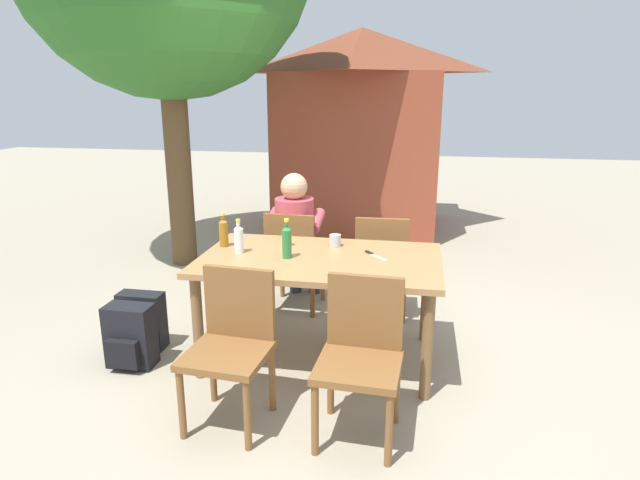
{
  "coord_description": "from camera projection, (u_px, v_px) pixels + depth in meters",
  "views": [
    {
      "loc": [
        0.62,
        -3.41,
        1.85
      ],
      "look_at": [
        0.0,
        0.0,
        0.86
      ],
      "focal_mm": 30.29,
      "sensor_mm": 36.0,
      "label": 1
    }
  ],
  "objects": [
    {
      "name": "backpack_by_near_side",
      "position": [
        130.0,
        337.0,
        3.66
      ],
      "size": [
        0.32,
        0.24,
        0.44
      ],
      "color": "black",
      "rests_on": "ground_plane"
    },
    {
      "name": "bottle_amber",
      "position": [
        224.0,
        232.0,
        3.86
      ],
      "size": [
        0.06,
        0.06,
        0.25
      ],
      "color": "#996019",
      "rests_on": "dining_table"
    },
    {
      "name": "cup_steel",
      "position": [
        335.0,
        240.0,
        3.88
      ],
      "size": [
        0.08,
        0.08,
        0.09
      ],
      "primitive_type": "cylinder",
      "color": "#B2B7BC",
      "rests_on": "dining_table"
    },
    {
      "name": "person_in_white_shirt",
      "position": [
        297.0,
        233.0,
        4.57
      ],
      "size": [
        0.47,
        0.61,
        1.18
      ],
      "color": "#B7424C",
      "rests_on": "ground_plane"
    },
    {
      "name": "ground_plane",
      "position": [
        320.0,
        356.0,
        3.84
      ],
      "size": [
        24.0,
        24.0,
        0.0
      ],
      "primitive_type": "plane",
      "color": "gray"
    },
    {
      "name": "backpack_by_far_side",
      "position": [
        142.0,
        322.0,
        3.92
      ],
      "size": [
        0.33,
        0.21,
        0.42
      ],
      "color": "black",
      "rests_on": "ground_plane"
    },
    {
      "name": "table_knife",
      "position": [
        374.0,
        255.0,
        3.67
      ],
      "size": [
        0.17,
        0.2,
        0.01
      ],
      "color": "silver",
      "rests_on": "dining_table"
    },
    {
      "name": "dining_table",
      "position": [
        320.0,
        269.0,
        3.66
      ],
      "size": [
        1.62,
        0.97,
        0.74
      ],
      "color": "#A37547",
      "rests_on": "ground_plane"
    },
    {
      "name": "chair_far_right",
      "position": [
        381.0,
        260.0,
        4.39
      ],
      "size": [
        0.45,
        0.45,
        0.87
      ],
      "color": "brown",
      "rests_on": "ground_plane"
    },
    {
      "name": "chair_near_left",
      "position": [
        232.0,
        339.0,
        3.03
      ],
      "size": [
        0.47,
        0.47,
        0.87
      ],
      "color": "brown",
      "rests_on": "ground_plane"
    },
    {
      "name": "chair_far_left",
      "position": [
        294.0,
        256.0,
        4.52
      ],
      "size": [
        0.46,
        0.46,
        0.87
      ],
      "color": "brown",
      "rests_on": "ground_plane"
    },
    {
      "name": "chair_near_right",
      "position": [
        361.0,
        350.0,
        2.9
      ],
      "size": [
        0.46,
        0.46,
        0.87
      ],
      "color": "brown",
      "rests_on": "ground_plane"
    },
    {
      "name": "bottle_green",
      "position": [
        287.0,
        241.0,
        3.59
      ],
      "size": [
        0.06,
        0.06,
        0.27
      ],
      "color": "#287A38",
      "rests_on": "dining_table"
    },
    {
      "name": "bottle_clear",
      "position": [
        239.0,
        238.0,
        3.71
      ],
      "size": [
        0.06,
        0.06,
        0.24
      ],
      "color": "white",
      "rests_on": "dining_table"
    },
    {
      "name": "cup_white",
      "position": [
        287.0,
        240.0,
        3.89
      ],
      "size": [
        0.07,
        0.07,
        0.08
      ],
      "primitive_type": "cylinder",
      "color": "white",
      "rests_on": "dining_table"
    },
    {
      "name": "brick_kiosk",
      "position": [
        361.0,
        126.0,
        7.13
      ],
      "size": [
        2.32,
        2.17,
        2.58
      ],
      "color": "brown",
      "rests_on": "ground_plane"
    }
  ]
}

